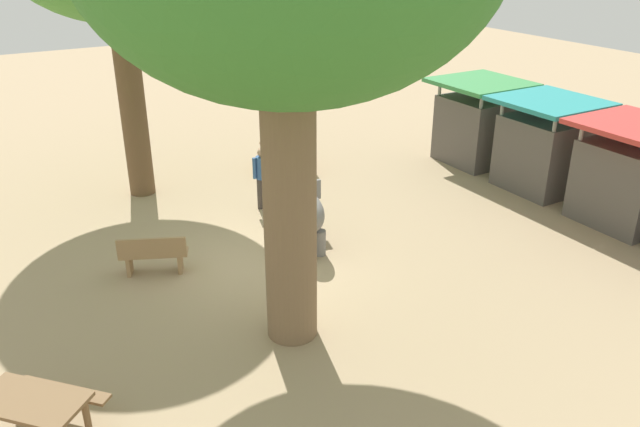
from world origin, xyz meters
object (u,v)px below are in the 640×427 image
wooden_bench (153,254)px  market_stall_green (477,126)px  picnic_table_far (286,150)px  market_stall_teal (543,149)px  market_stall_red (628,179)px  picnic_table_near (33,411)px  person_handler (262,174)px  elephant (302,209)px

wooden_bench → market_stall_green: market_stall_green is taller
picnic_table_far → market_stall_teal: 7.31m
market_stall_red → picnic_table_near: bearing=-87.2°
person_handler → market_stall_teal: market_stall_teal is taller
picnic_table_near → market_stall_teal: size_ratio=0.84×
picnic_table_near → market_stall_green: 14.78m
elephant → market_stall_green: market_stall_green is taller
picnic_table_far → picnic_table_near: bearing=62.4°
elephant → market_stall_red: bearing=-101.7°
person_handler → wooden_bench: person_handler is taller
elephant → wooden_bench: bearing=93.3°
market_stall_teal → picnic_table_far: bearing=-132.9°
person_handler → picnic_table_far: size_ratio=0.86×
person_handler → market_stall_red: 8.93m
market_stall_green → picnic_table_near: bearing=-66.6°
wooden_bench → picnic_table_far: 6.87m
wooden_bench → picnic_table_far: (-4.30, 5.36, 0.12)m
person_handler → picnic_table_near: 8.66m
elephant → picnic_table_far: size_ratio=1.08×
picnic_table_near → market_stall_red: 13.59m
elephant → market_stall_teal: bearing=-82.6°
elephant → picnic_table_far: 5.11m
elephant → market_stall_red: market_stall_red is taller
market_stall_green → market_stall_red: (5.20, 0.00, 0.00)m
market_stall_green → person_handler: bearing=-90.3°
picnic_table_near → picnic_table_far: same height
elephant → picnic_table_far: elephant is taller
market_stall_teal → market_stall_red: (2.60, 0.00, 0.00)m
person_handler → market_stall_red: size_ratio=0.64×
picnic_table_near → market_stall_green: size_ratio=0.84×
person_handler → picnic_table_far: (-2.33, 1.89, -0.36)m
picnic_table_far → person_handler: bearing=68.3°
wooden_bench → market_stall_teal: 10.74m
picnic_table_far → market_stall_teal: market_stall_teal is taller
picnic_table_near → market_stall_red: size_ratio=0.84×
picnic_table_far → market_stall_green: bearing=173.5°
picnic_table_near → market_stall_red: bearing=-130.3°
wooden_bench → market_stall_teal: bearing=20.2°
wooden_bench → market_stall_red: (3.26, 10.70, 0.67)m
elephant → picnic_table_near: bearing=129.5°
wooden_bench → picnic_table_near: size_ratio=0.68×
person_handler → market_stall_teal: size_ratio=0.64×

